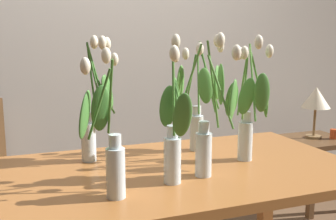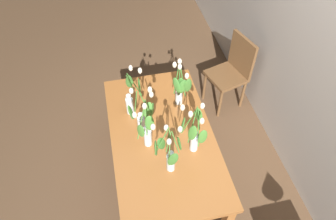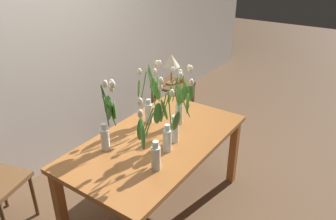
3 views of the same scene
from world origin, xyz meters
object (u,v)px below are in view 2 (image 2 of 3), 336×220
at_px(tulip_vase_0, 194,134).
at_px(tulip_vase_5, 180,89).
at_px(tulip_vase_3, 169,154).
at_px(tulip_vase_2, 131,97).
at_px(dining_chair, 232,69).
at_px(dining_table, 162,141).
at_px(tulip_vase_1, 147,129).
at_px(tulip_vase_4, 141,119).

height_order(tulip_vase_0, tulip_vase_5, tulip_vase_0).
distance_m(tulip_vase_0, tulip_vase_3, 0.27).
height_order(tulip_vase_2, dining_chair, tulip_vase_2).
height_order(dining_table, tulip_vase_1, tulip_vase_1).
height_order(tulip_vase_1, tulip_vase_3, tulip_vase_1).
bearing_deg(dining_chair, tulip_vase_5, -52.52).
height_order(tulip_vase_0, tulip_vase_4, tulip_vase_0).
distance_m(tulip_vase_1, tulip_vase_2, 0.42).
relative_size(tulip_vase_4, tulip_vase_5, 0.93).
height_order(dining_table, tulip_vase_5, tulip_vase_5).
bearing_deg(dining_chair, tulip_vase_1, -49.87).
xyz_separation_m(tulip_vase_0, tulip_vase_2, (-0.56, -0.43, -0.06)).
xyz_separation_m(dining_table, tulip_vase_4, (-0.09, -0.16, 0.27)).
xyz_separation_m(tulip_vase_0, tulip_vase_3, (0.13, -0.23, -0.01)).
bearing_deg(tulip_vase_2, tulip_vase_4, 10.80).
height_order(tulip_vase_2, tulip_vase_4, tulip_vase_4).
distance_m(dining_table, dining_chair, 1.39).
height_order(tulip_vase_3, tulip_vase_5, same).
height_order(dining_table, tulip_vase_0, tulip_vase_0).
distance_m(dining_table, tulip_vase_3, 0.46).
xyz_separation_m(tulip_vase_2, tulip_vase_5, (0.04, 0.44, 0.05)).
relative_size(tulip_vase_0, tulip_vase_4, 1.09).
relative_size(dining_table, tulip_vase_3, 2.78).
height_order(tulip_vase_2, tulip_vase_3, tulip_vase_3).
relative_size(tulip_vase_0, tulip_vase_2, 1.11).
bearing_deg(tulip_vase_1, dining_chair, 130.13).
bearing_deg(tulip_vase_3, tulip_vase_2, -164.15).
relative_size(dining_table, tulip_vase_2, 3.04).
distance_m(tulip_vase_0, tulip_vase_2, 0.71).
bearing_deg(dining_table, tulip_vase_3, -2.73).
distance_m(tulip_vase_5, dining_chair, 1.10).
xyz_separation_m(dining_table, tulip_vase_0, (0.21, 0.22, 0.33)).
bearing_deg(tulip_vase_4, dining_chair, 125.00).
bearing_deg(dining_chair, dining_table, -48.27).
bearing_deg(tulip_vase_3, dining_chair, 140.25).
distance_m(tulip_vase_2, dining_chair, 1.42).
bearing_deg(dining_chair, tulip_vase_0, -35.80).
bearing_deg(dining_chair, tulip_vase_2, -65.30).
xyz_separation_m(tulip_vase_0, tulip_vase_1, (-0.14, -0.36, -0.02)).
bearing_deg(tulip_vase_2, tulip_vase_5, 84.76).
distance_m(dining_table, tulip_vase_0, 0.45).
distance_m(tulip_vase_2, tulip_vase_5, 0.45).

